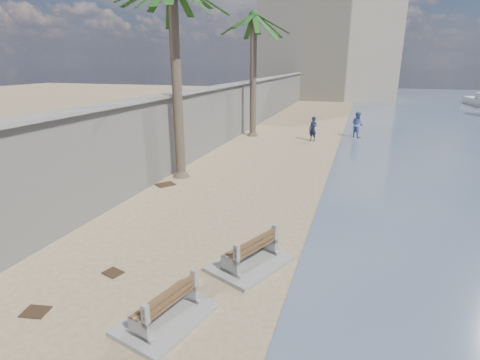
# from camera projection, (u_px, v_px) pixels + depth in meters

# --- Properties ---
(seawall) EXTENTS (0.45, 70.00, 3.50)m
(seawall) POSITION_uv_depth(u_px,v_px,m) (234.00, 111.00, 25.62)
(seawall) COLOR gray
(seawall) RESTS_ON ground_plane
(wall_cap) EXTENTS (0.80, 70.00, 0.12)m
(wall_cap) POSITION_uv_depth(u_px,v_px,m) (234.00, 84.00, 25.07)
(wall_cap) COLOR gray
(wall_cap) RESTS_ON seawall
(end_building) EXTENTS (18.00, 12.00, 14.00)m
(end_building) POSITION_uv_depth(u_px,v_px,m) (330.00, 46.00, 52.06)
(end_building) COLOR #B7AA93
(end_building) RESTS_ON ground_plane
(bench_near) EXTENTS (1.74, 2.18, 0.80)m
(bench_near) POSITION_uv_depth(u_px,v_px,m) (166.00, 306.00, 7.48)
(bench_near) COLOR gray
(bench_near) RESTS_ON ground_plane
(bench_far) EXTENTS (2.11, 2.45, 0.86)m
(bench_far) POSITION_uv_depth(u_px,v_px,m) (250.00, 252.00, 9.53)
(bench_far) COLOR gray
(bench_far) RESTS_ON ground_plane
(palm_back) EXTENTS (5.00, 5.00, 8.77)m
(palm_back) POSITION_uv_depth(u_px,v_px,m) (254.00, 17.00, 24.07)
(palm_back) COLOR brown
(palm_back) RESTS_ON ground_plane
(streetlight) EXTENTS (0.28, 0.28, 5.12)m
(streetlight) POSITION_uv_depth(u_px,v_px,m) (178.00, 24.00, 16.86)
(streetlight) COLOR #2D2D33
(streetlight) RESTS_ON wall_cap
(person_a) EXTENTS (0.80, 0.72, 1.84)m
(person_a) POSITION_uv_depth(u_px,v_px,m) (313.00, 127.00, 24.41)
(person_a) COLOR #141D37
(person_a) RESTS_ON ground_plane
(person_b) EXTENTS (1.19, 1.17, 1.95)m
(person_b) POSITION_uv_depth(u_px,v_px,m) (357.00, 123.00, 25.61)
(person_b) COLOR #5162A7
(person_b) RESTS_ON ground_plane
(debris_b) EXTENTS (0.58, 0.50, 0.03)m
(debris_b) POSITION_uv_depth(u_px,v_px,m) (36.00, 312.00, 7.84)
(debris_b) COLOR #382616
(debris_b) RESTS_ON ground_plane
(debris_c) EXTENTS (0.92, 0.95, 0.03)m
(debris_c) POSITION_uv_depth(u_px,v_px,m) (165.00, 184.00, 15.93)
(debris_c) COLOR #382616
(debris_c) RESTS_ON ground_plane
(debris_d) EXTENTS (0.54, 0.48, 0.03)m
(debris_d) POSITION_uv_depth(u_px,v_px,m) (113.00, 273.00, 9.29)
(debris_d) COLOR #382616
(debris_d) RESTS_ON ground_plane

